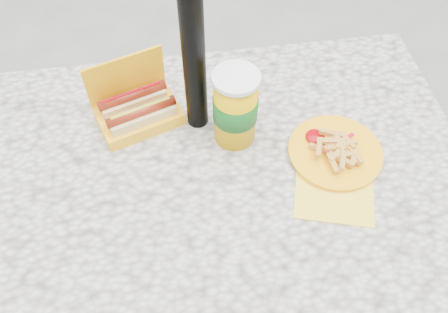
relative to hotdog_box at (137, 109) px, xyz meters
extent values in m
plane|color=slate|center=(0.14, -0.18, -0.78)|extent=(60.00, 60.00, 0.00)
cube|color=beige|center=(0.14, -0.18, -0.06)|extent=(1.20, 0.80, 0.05)
cylinder|color=black|center=(-0.36, 0.12, -0.43)|extent=(0.07, 0.07, 0.70)
cylinder|color=black|center=(0.64, 0.12, -0.43)|extent=(0.07, 0.07, 0.70)
cube|color=#FDAC0A|center=(0.00, 0.00, -0.02)|extent=(0.22, 0.18, 0.03)
cube|color=#FDAC0A|center=(-0.02, 0.05, 0.06)|extent=(0.18, 0.07, 0.12)
cube|color=#DEC87E|center=(0.01, -0.03, 0.00)|extent=(0.16, 0.09, 0.04)
cylinder|color=maroon|center=(0.01, -0.03, 0.02)|extent=(0.17, 0.08, 0.02)
cylinder|color=gold|center=(0.01, -0.03, 0.04)|extent=(0.14, 0.05, 0.01)
cube|color=#DEC87E|center=(-0.01, 0.02, 0.00)|extent=(0.16, 0.09, 0.04)
cylinder|color=maroon|center=(-0.01, 0.02, 0.02)|extent=(0.17, 0.08, 0.02)
cylinder|color=#920007|center=(-0.01, 0.02, 0.04)|extent=(0.14, 0.05, 0.01)
cube|color=yellow|center=(0.41, -0.27, -0.03)|extent=(0.21, 0.21, 0.00)
cylinder|color=#FDAC0A|center=(0.44, -0.17, -0.03)|extent=(0.20, 0.20, 0.01)
cylinder|color=#FDAC0A|center=(0.44, -0.17, -0.02)|extent=(0.21, 0.21, 0.01)
cube|color=orange|center=(0.43, -0.14, 0.00)|extent=(0.05, 0.03, 0.01)
cube|color=orange|center=(0.45, -0.18, -0.01)|extent=(0.05, 0.03, 0.01)
cube|color=orange|center=(0.43, -0.19, 0.00)|extent=(0.05, 0.04, 0.01)
cube|color=orange|center=(0.46, -0.16, 0.00)|extent=(0.03, 0.05, 0.01)
cube|color=orange|center=(0.44, -0.17, -0.01)|extent=(0.05, 0.04, 0.01)
cube|color=orange|center=(0.42, -0.22, -0.01)|extent=(0.02, 0.05, 0.01)
cube|color=orange|center=(0.47, -0.20, -0.01)|extent=(0.03, 0.05, 0.01)
cube|color=orange|center=(0.46, -0.17, 0.00)|extent=(0.05, 0.02, 0.01)
cube|color=orange|center=(0.46, -0.20, -0.01)|extent=(0.02, 0.05, 0.01)
cube|color=orange|center=(0.43, -0.15, -0.01)|extent=(0.05, 0.02, 0.01)
cube|color=orange|center=(0.47, -0.21, -0.01)|extent=(0.04, 0.05, 0.01)
cube|color=orange|center=(0.40, -0.17, -0.01)|extent=(0.05, 0.03, 0.01)
cube|color=orange|center=(0.43, -0.18, 0.00)|extent=(0.05, 0.01, 0.01)
cube|color=orange|center=(0.45, -0.20, -0.01)|extent=(0.05, 0.01, 0.01)
cube|color=orange|center=(0.44, -0.17, 0.00)|extent=(0.02, 0.05, 0.01)
cube|color=orange|center=(0.44, -0.22, 0.00)|extent=(0.03, 0.05, 0.01)
cube|color=orange|center=(0.43, -0.16, 0.00)|extent=(0.05, 0.02, 0.01)
cube|color=orange|center=(0.40, -0.17, 0.00)|extent=(0.03, 0.05, 0.01)
cube|color=orange|center=(0.43, -0.21, -0.01)|extent=(0.05, 0.04, 0.01)
ellipsoid|color=#920007|center=(0.40, -0.13, -0.01)|extent=(0.04, 0.04, 0.01)
cube|color=red|center=(0.45, -0.16, -0.01)|extent=(0.08, 0.05, 0.00)
cylinder|color=#E1A702|center=(0.22, -0.08, 0.06)|extent=(0.10, 0.10, 0.18)
cylinder|color=#105418|center=(0.22, -0.08, 0.06)|extent=(0.10, 0.10, 0.06)
cylinder|color=white|center=(0.22, -0.08, 0.15)|extent=(0.10, 0.10, 0.01)
camera|label=1|loc=(0.09, -0.78, 0.83)|focal=38.00mm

